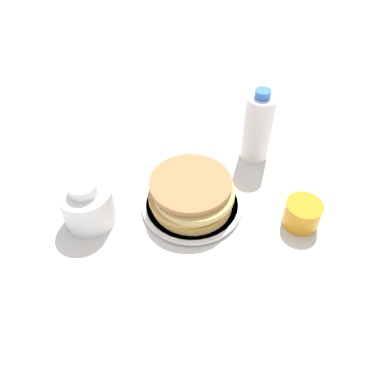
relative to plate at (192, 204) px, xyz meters
The scene contains 6 objects.
ground_plane 0.03m from the plate, 48.25° to the right, with size 4.00×4.00×0.00m, color silver.
plate is the anchor object (origin of this frame).
pancake_stack 0.04m from the plate, ahead, with size 0.19×0.19×0.07m.
juice_glass 0.24m from the plate, 93.33° to the left, with size 0.08×0.08×0.06m.
cream_jug 0.23m from the plate, 65.76° to the right, with size 0.11×0.11×0.11m.
water_bottle_near 0.25m from the plate, 152.64° to the left, with size 0.07×0.07×0.19m.
Camera 1 is at (0.52, 0.17, 0.64)m, focal length 35.00 mm.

